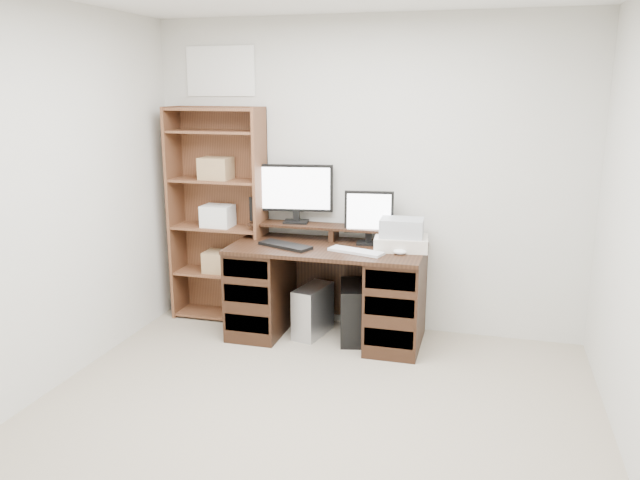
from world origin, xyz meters
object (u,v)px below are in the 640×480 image
at_px(printer, 401,243).
at_px(tower_silver, 313,311).
at_px(tower_black, 353,312).
at_px(bookshelf, 219,213).
at_px(monitor_wide, 296,190).
at_px(monitor_small, 369,215).
at_px(desk, 327,290).

height_order(printer, tower_silver, printer).
relative_size(tower_black, bookshelf, 0.27).
height_order(monitor_wide, tower_silver, monitor_wide).
bearing_deg(tower_silver, printer, 16.00).
bearing_deg(bookshelf, monitor_small, -1.78).
height_order(desk, monitor_small, monitor_small).
distance_m(printer, tower_silver, 0.91).
distance_m(desk, printer, 0.70).
xyz_separation_m(desk, tower_silver, (-0.12, 0.01, -0.19)).
height_order(tower_black, bookshelf, bookshelf).
bearing_deg(monitor_wide, tower_black, -32.63).
height_order(monitor_small, tower_silver, monitor_small).
relative_size(monitor_small, printer, 1.05).
relative_size(monitor_wide, bookshelf, 0.33).
bearing_deg(tower_silver, tower_black, 11.86).
relative_size(monitor_wide, tower_black, 1.25).
relative_size(monitor_wide, monitor_small, 1.44).
distance_m(desk, monitor_wide, 0.85).
bearing_deg(tower_black, monitor_small, 48.45).
bearing_deg(desk, printer, 6.19).
height_order(tower_silver, bookshelf, bookshelf).
distance_m(tower_black, bookshelf, 1.41).
relative_size(tower_silver, bookshelf, 0.22).
bearing_deg(tower_black, desk, 170.02).
relative_size(desk, monitor_small, 3.59).
bearing_deg(printer, tower_black, -177.99).
bearing_deg(tower_silver, bookshelf, 179.29).
xyz_separation_m(monitor_small, tower_silver, (-0.41, -0.16, -0.78)).
bearing_deg(desk, monitor_small, 30.63).
xyz_separation_m(monitor_wide, printer, (0.90, -0.19, -0.34)).
height_order(monitor_small, printer, monitor_small).
bearing_deg(monitor_wide, desk, -46.03).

